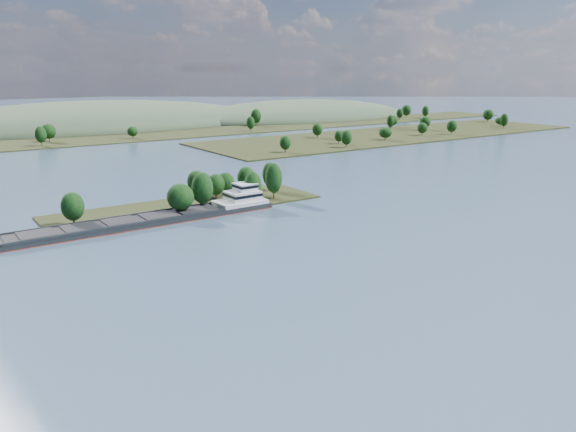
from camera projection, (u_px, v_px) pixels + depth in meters
ground at (278, 249)px, 157.31m from camera, size 1800.00×1800.00×0.00m
tree_island at (202, 195)px, 205.76m from camera, size 100.00×31.79×15.15m
right_bank at (401, 134)px, 428.07m from camera, size 320.00×90.00×14.04m
back_shoreline at (63, 141)px, 384.68m from camera, size 900.00×60.00×16.09m
hill_east at (300, 117)px, 578.62m from camera, size 260.00×140.00×36.00m
hill_west at (96, 126)px, 492.63m from camera, size 320.00×160.00×44.00m
cargo_barge at (164, 216)px, 186.21m from camera, size 92.90×12.50×12.54m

